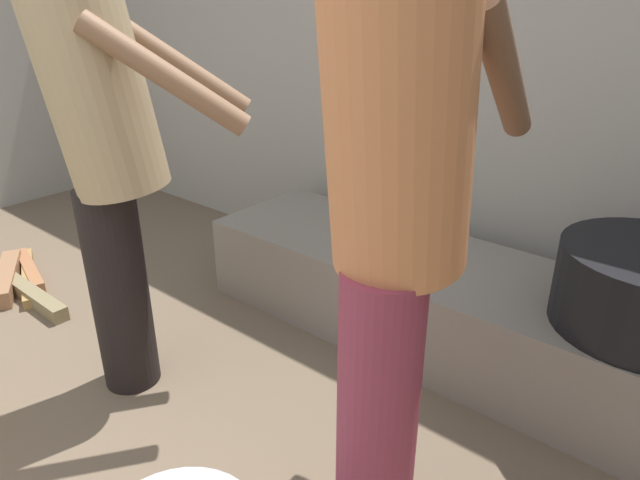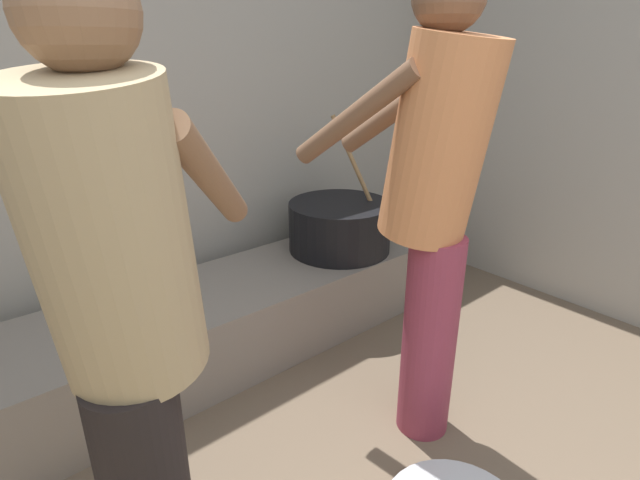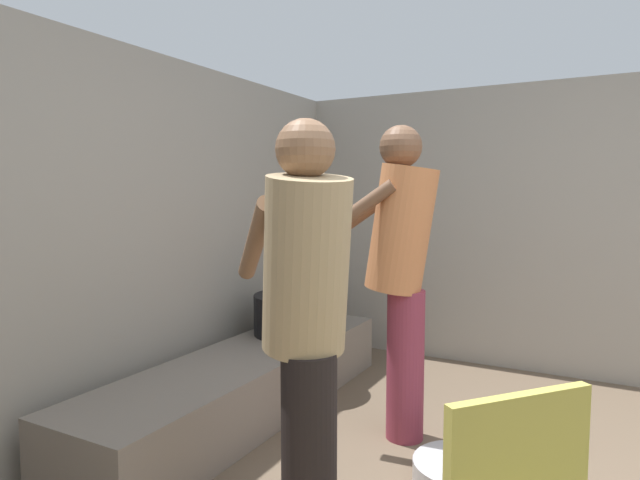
{
  "view_description": "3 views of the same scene",
  "coord_description": "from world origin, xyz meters",
  "px_view_note": "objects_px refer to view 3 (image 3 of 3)",
  "views": [
    {
      "loc": [
        1.52,
        0.2,
        1.37
      ],
      "look_at": [
        0.55,
        1.37,
        0.69
      ],
      "focal_mm": 32.13,
      "sensor_mm": 36.0,
      "label": 1
    },
    {
      "loc": [
        -0.4,
        0.2,
        1.41
      ],
      "look_at": [
        0.44,
        1.18,
        0.91
      ],
      "focal_mm": 27.62,
      "sensor_mm": 36.0,
      "label": 2
    },
    {
      "loc": [
        -1.76,
        0.2,
        1.32
      ],
      "look_at": [
        0.8,
        1.59,
        1.06
      ],
      "focal_mm": 30.31,
      "sensor_mm": 36.0,
      "label": 3
    }
  ],
  "objects_px": {
    "cooking_pot_main": "(295,314)",
    "metal_mixing_bowl": "(462,474)",
    "cook_in_orange_shirt": "(400,261)",
    "cook_in_tan_shirt": "(306,312)"
  },
  "relations": [
    {
      "from": "cooking_pot_main",
      "to": "metal_mixing_bowl",
      "type": "distance_m",
      "value": 1.56
    },
    {
      "from": "metal_mixing_bowl",
      "to": "cook_in_orange_shirt",
      "type": "bearing_deg",
      "value": 52.74
    },
    {
      "from": "cook_in_tan_shirt",
      "to": "cooking_pot_main",
      "type": "bearing_deg",
      "value": 32.45
    },
    {
      "from": "cooking_pot_main",
      "to": "cook_in_tan_shirt",
      "type": "relative_size",
      "value": 0.46
    },
    {
      "from": "cook_in_tan_shirt",
      "to": "metal_mixing_bowl",
      "type": "xyz_separation_m",
      "value": [
        0.73,
        -0.39,
        -0.85
      ]
    },
    {
      "from": "cooking_pot_main",
      "to": "metal_mixing_bowl",
      "type": "height_order",
      "value": "cooking_pot_main"
    },
    {
      "from": "cooking_pot_main",
      "to": "metal_mixing_bowl",
      "type": "bearing_deg",
      "value": -118.57
    },
    {
      "from": "cooking_pot_main",
      "to": "metal_mixing_bowl",
      "type": "xyz_separation_m",
      "value": [
        -0.71,
        -1.31,
        -0.45
      ]
    },
    {
      "from": "cooking_pot_main",
      "to": "cook_in_orange_shirt",
      "type": "distance_m",
      "value": 1.07
    },
    {
      "from": "metal_mixing_bowl",
      "to": "cooking_pot_main",
      "type": "bearing_deg",
      "value": 61.43
    }
  ]
}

